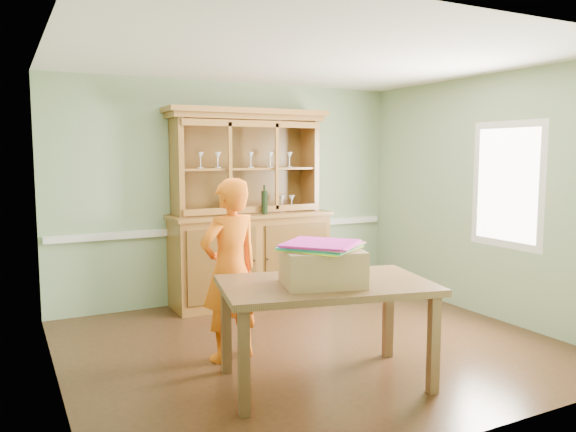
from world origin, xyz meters
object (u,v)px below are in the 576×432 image
china_hutch (249,236)px  dining_table (326,294)px  person (230,270)px  cardboard_box (322,267)px

china_hutch → dining_table: china_hutch is taller
dining_table → person: (-0.48, 0.84, 0.09)m
cardboard_box → person: person is taller
cardboard_box → person: bearing=113.9°
dining_table → cardboard_box: cardboard_box is taller
china_hutch → person: china_hutch is taller
china_hutch → person: (-0.93, -1.71, -0.02)m
china_hutch → dining_table: size_ratio=1.30×
china_hutch → cardboard_box: size_ratio=3.96×
china_hutch → dining_table: 2.59m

